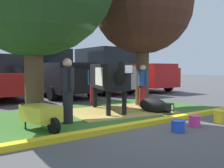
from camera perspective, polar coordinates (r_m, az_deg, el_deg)
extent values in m
plane|color=#4C4C4F|center=(7.05, 4.99, -8.36)|extent=(80.00, 80.00, 0.00)
cube|color=#386B28|center=(8.61, -2.42, -6.11)|extent=(7.86, 4.07, 0.02)
cube|color=yellow|center=(6.95, 8.03, -8.05)|extent=(9.06, 0.24, 0.12)
cube|color=tan|center=(8.80, 1.19, -5.79)|extent=(3.49, 2.81, 0.04)
cylinder|color=#4C3823|center=(7.49, -16.16, 1.52)|extent=(0.49, 0.49, 2.41)
cylinder|color=#4C3823|center=(10.14, 6.41, 2.40)|extent=(0.50, 0.50, 2.51)
sphere|color=#4C281E|center=(10.40, 6.51, 16.57)|extent=(3.70, 3.70, 3.70)
cube|color=black|center=(8.71, -0.79, 1.67)|extent=(1.46, 2.40, 0.80)
cube|color=white|center=(8.57, -0.51, 1.64)|extent=(0.99, 1.09, 0.56)
cylinder|color=black|center=(7.44, 2.05, 2.11)|extent=(0.52, 0.71, 0.58)
cube|color=black|center=(7.14, 2.88, 3.49)|extent=(0.40, 0.50, 0.32)
cube|color=white|center=(6.95, 3.44, 3.16)|extent=(0.23, 0.18, 0.20)
cylinder|color=black|center=(8.03, 2.61, -4.11)|extent=(0.14, 0.14, 0.77)
cylinder|color=black|center=(7.88, -0.76, -4.25)|extent=(0.14, 0.14, 0.77)
cylinder|color=black|center=(9.66, -0.80, -2.81)|extent=(0.14, 0.14, 0.77)
cylinder|color=black|center=(9.54, -3.63, -2.90)|extent=(0.14, 0.14, 0.77)
cylinder|color=black|center=(9.88, -2.71, 0.44)|extent=(0.06, 0.06, 0.70)
ellipsoid|color=black|center=(8.72, 8.67, -4.49)|extent=(0.55, 1.13, 0.48)
cube|color=black|center=(8.34, 11.82, -4.75)|extent=(0.22, 0.29, 0.22)
cube|color=silver|center=(8.27, 12.49, -4.83)|extent=(0.10, 0.07, 0.16)
cylinder|color=black|center=(8.67, 11.21, -5.77)|extent=(0.12, 0.36, 0.10)
cylinder|color=black|center=(7.02, -9.33, -4.89)|extent=(0.26, 0.26, 0.86)
cylinder|color=black|center=(6.95, -9.39, 1.03)|extent=(0.34, 0.34, 0.59)
sphere|color=tan|center=(6.94, -9.42, 4.43)|extent=(0.23, 0.23, 0.23)
cylinder|color=black|center=(7.15, -10.18, 1.33)|extent=(0.09, 0.09, 0.56)
cylinder|color=black|center=(6.75, -8.56, 1.22)|extent=(0.09, 0.09, 0.56)
cylinder|color=maroon|center=(10.18, -3.94, -2.41)|extent=(0.26, 0.26, 0.80)
cylinder|color=#23478C|center=(10.13, -3.96, 1.38)|extent=(0.34, 0.34, 0.55)
sphere|color=#8C664C|center=(10.13, -3.97, 3.54)|extent=(0.22, 0.22, 0.22)
cylinder|color=#23478C|center=(10.29, -3.10, 1.57)|extent=(0.09, 0.09, 0.52)
cylinder|color=#23478C|center=(9.98, -4.85, 1.50)|extent=(0.09, 0.09, 0.52)
cylinder|color=maroon|center=(9.73, 6.50, -2.73)|extent=(0.26, 0.26, 0.79)
cylinder|color=#23478C|center=(9.68, 6.53, 1.18)|extent=(0.34, 0.34, 0.54)
sphere|color=beige|center=(9.67, 6.55, 3.41)|extent=(0.21, 0.21, 0.21)
cylinder|color=#23478C|center=(9.50, 7.34, 1.29)|extent=(0.09, 0.09, 0.51)
cylinder|color=#23478C|center=(9.85, 5.75, 1.38)|extent=(0.09, 0.09, 0.51)
cube|color=gold|center=(6.42, -14.83, -6.02)|extent=(0.75, 0.99, 0.36)
cylinder|color=black|center=(6.06, -12.19, -8.68)|extent=(0.16, 0.37, 0.36)
cylinder|color=black|center=(6.84, -14.61, -7.82)|extent=(0.04, 0.04, 0.24)
cylinder|color=black|center=(6.61, -17.83, -8.26)|extent=(0.04, 0.04, 0.24)
cylinder|color=black|center=(7.06, -16.21, -4.19)|extent=(0.14, 0.53, 0.23)
cylinder|color=black|center=(6.85, -19.36, -4.49)|extent=(0.14, 0.53, 0.23)
cylinder|color=blue|center=(6.32, 13.76, -8.67)|extent=(0.31, 0.31, 0.26)
torus|color=blue|center=(6.29, 13.78, -7.53)|extent=(0.33, 0.33, 0.02)
cylinder|color=#EA3893|center=(6.96, 17.04, -7.53)|extent=(0.28, 0.28, 0.27)
torus|color=#EA3893|center=(6.94, 17.06, -6.43)|extent=(0.30, 0.30, 0.02)
cylinder|color=yellow|center=(7.66, 21.73, -6.45)|extent=(0.28, 0.28, 0.31)
torus|color=yellow|center=(7.64, 21.76, -5.29)|extent=(0.31, 0.31, 0.02)
cube|color=red|center=(13.15, -22.66, 0.30)|extent=(2.01, 4.48, 0.90)
cylinder|color=black|center=(14.77, -20.34, -1.07)|extent=(0.25, 0.65, 0.64)
cylinder|color=black|center=(12.03, -17.01, -2.01)|extent=(0.25, 0.65, 0.64)
cube|color=black|center=(13.88, -11.50, 1.07)|extent=(2.26, 5.49, 1.10)
cube|color=black|center=(14.75, -12.99, 5.28)|extent=(1.93, 1.89, 1.00)
cube|color=black|center=(12.75, -9.41, 3.89)|extent=(2.03, 2.79, 0.24)
cylinder|color=black|center=(15.22, -17.53, -0.88)|extent=(0.25, 0.65, 0.64)
cylinder|color=black|center=(15.91, -10.63, -0.59)|extent=(0.25, 0.65, 0.64)
cylinder|color=black|center=(11.92, -12.61, -1.99)|extent=(0.25, 0.65, 0.64)
cylinder|color=black|center=(12.79, -4.26, -1.54)|extent=(0.25, 0.65, 0.64)
cube|color=#B7B7BC|center=(15.27, -2.36, 1.55)|extent=(2.12, 4.69, 1.20)
cube|color=black|center=(15.28, -2.37, 5.68)|extent=(1.83, 3.28, 1.00)
cylinder|color=black|center=(16.15, -8.04, -0.51)|extent=(0.25, 0.65, 0.64)
cylinder|color=black|center=(17.07, -2.32, -0.25)|extent=(0.25, 0.65, 0.64)
cylinder|color=black|center=(13.54, -2.40, -1.25)|extent=(0.25, 0.65, 0.64)
cylinder|color=black|center=(14.63, 3.92, -0.90)|extent=(0.25, 0.65, 0.64)
cube|color=red|center=(17.03, 5.22, 1.58)|extent=(2.26, 5.49, 1.10)
cube|color=black|center=(17.77, 3.29, 5.05)|extent=(1.93, 1.89, 1.00)
cube|color=red|center=(16.11, 8.00, 3.83)|extent=(2.03, 2.79, 0.24)
cylinder|color=black|center=(17.87, -0.86, -0.08)|extent=(0.25, 0.65, 0.64)
cylinder|color=black|center=(19.05, 4.16, 0.13)|extent=(0.25, 0.65, 0.64)
cylinder|color=black|center=(15.08, 6.54, -0.78)|extent=(0.25, 0.65, 0.64)
cylinder|color=black|center=(16.46, 11.81, -0.47)|extent=(0.25, 0.65, 0.64)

